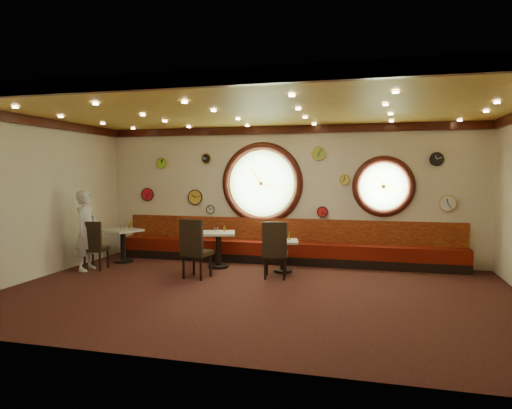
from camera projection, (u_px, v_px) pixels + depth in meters
name	position (u px, v px, depth m)	size (l,w,h in m)	color
floor	(255.00, 293.00, 7.99)	(9.00, 6.00, 0.00)	#331111
ceiling	(255.00, 108.00, 7.77)	(9.00, 6.00, 0.02)	gold
wall_back	(287.00, 194.00, 10.78)	(9.00, 0.02, 3.20)	beige
wall_front	(186.00, 219.00, 4.98)	(9.00, 0.02, 3.20)	beige
wall_left	(35.00, 198.00, 8.99)	(0.02, 6.00, 3.20)	beige
molding_back	(287.00, 130.00, 10.62)	(9.00, 0.10, 0.18)	black
molding_front	(187.00, 80.00, 4.92)	(9.00, 0.10, 0.18)	black
molding_left	(34.00, 121.00, 8.87)	(0.10, 6.00, 0.18)	black
banquette_base	(284.00, 259.00, 10.61)	(8.00, 0.55, 0.20)	black
banquette_seat	(284.00, 248.00, 10.59)	(8.00, 0.55, 0.30)	#570F07
banquette_back	(286.00, 230.00, 10.78)	(8.00, 0.10, 0.55)	#63070B
porthole_left_glass	(262.00, 183.00, 10.90)	(1.66, 1.66, 0.02)	#92C677
porthole_left_frame	(262.00, 183.00, 10.89)	(1.98, 1.98, 0.18)	black
porthole_left_ring	(262.00, 183.00, 10.86)	(1.61, 1.61, 0.03)	gold
porthole_right_glass	(383.00, 186.00, 10.21)	(1.10, 1.10, 0.02)	#92C677
porthole_right_frame	(383.00, 186.00, 10.20)	(1.38, 1.38, 0.18)	black
porthole_right_ring	(383.00, 186.00, 10.17)	(1.09, 1.09, 0.03)	gold
wall_clock_0	(195.00, 197.00, 11.31)	(0.36, 0.36, 0.03)	gold
wall_clock_1	(211.00, 210.00, 11.24)	(0.20, 0.20, 0.03)	white
wall_clock_2	(322.00, 212.00, 10.56)	(0.24, 0.24, 0.03)	red
wall_clock_3	(162.00, 163.00, 11.48)	(0.26, 0.26, 0.03)	#84D42A
wall_clock_4	(319.00, 153.00, 10.49)	(0.30, 0.30, 0.03)	#91BA3A
wall_clock_5	(437.00, 159.00, 9.86)	(0.28, 0.28, 0.03)	black
wall_clock_6	(206.00, 159.00, 11.17)	(0.24, 0.24, 0.03)	black
wall_clock_7	(448.00, 203.00, 9.87)	(0.34, 0.34, 0.03)	white
wall_clock_8	(345.00, 180.00, 10.38)	(0.22, 0.22, 0.03)	#CDD647
wall_clock_9	(148.00, 195.00, 11.63)	(0.32, 0.32, 0.03)	red
table_a	(123.00, 242.00, 10.71)	(0.92, 0.92, 0.78)	black
table_b	(218.00, 245.00, 10.11)	(0.90, 0.90, 0.80)	black
table_c	(283.00, 252.00, 9.64)	(0.73, 0.73, 0.68)	black
chair_a	(94.00, 242.00, 9.82)	(0.49, 0.49, 0.66)	black
chair_b	(194.00, 245.00, 9.01)	(0.57, 0.57, 0.74)	black
chair_c	(275.00, 246.00, 9.00)	(0.54, 0.54, 0.71)	black
condiment_a_salt	(124.00, 227.00, 10.79)	(0.04, 0.04, 0.11)	#BCBBC0
condiment_b_salt	(215.00, 229.00, 10.19)	(0.03, 0.03, 0.10)	silver
condiment_c_salt	(279.00, 238.00, 9.68)	(0.03, 0.03, 0.09)	silver
condiment_a_pepper	(120.00, 227.00, 10.62)	(0.04, 0.04, 0.11)	silver
condiment_b_pepper	(218.00, 230.00, 10.12)	(0.04, 0.04, 0.10)	silver
condiment_c_pepper	(285.00, 238.00, 9.58)	(0.04, 0.04, 0.11)	silver
condiment_a_bottle	(129.00, 225.00, 10.79)	(0.05, 0.05, 0.17)	gold
condiment_b_bottle	(224.00, 229.00, 10.12)	(0.05, 0.05, 0.15)	gold
condiment_c_bottle	(289.00, 236.00, 9.67)	(0.05, 0.05, 0.16)	gold
waiter	(86.00, 230.00, 9.82)	(0.63, 0.41, 1.72)	silver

